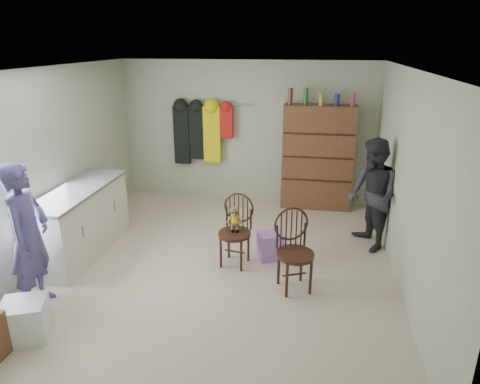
% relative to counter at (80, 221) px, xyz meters
% --- Properties ---
extents(ground_plane, '(5.00, 5.00, 0.00)m').
position_rel_counter_xyz_m(ground_plane, '(1.95, 0.00, -0.47)').
color(ground_plane, beige).
rests_on(ground_plane, ground).
extents(room_walls, '(5.00, 5.00, 5.00)m').
position_rel_counter_xyz_m(room_walls, '(1.95, 0.53, 1.11)').
color(room_walls, '#B7BD9E').
rests_on(room_walls, ground).
extents(counter, '(0.64, 1.86, 0.94)m').
position_rel_counter_xyz_m(counter, '(0.00, 0.00, 0.00)').
color(counter, silver).
rests_on(counter, ground).
extents(plastic_tub, '(0.53, 0.52, 0.39)m').
position_rel_counter_xyz_m(plastic_tub, '(0.37, -1.79, -0.28)').
color(plastic_tub, white).
rests_on(plastic_tub, ground).
extents(chair_front, '(0.49, 0.49, 0.95)m').
position_rel_counter_xyz_m(chair_front, '(2.17, 0.05, 0.06)').
color(chair_front, '#3E2115').
rests_on(chair_front, ground).
extents(chair_far, '(0.57, 0.57, 0.98)m').
position_rel_counter_xyz_m(chair_far, '(2.94, -0.41, 0.05)').
color(chair_far, '#3E2115').
rests_on(chair_far, ground).
extents(striped_bag, '(0.42, 0.38, 0.36)m').
position_rel_counter_xyz_m(striped_bag, '(2.62, 0.25, -0.29)').
color(striped_bag, '#E572CC').
rests_on(striped_bag, ground).
extents(person_left, '(0.49, 0.66, 1.65)m').
position_rel_counter_xyz_m(person_left, '(0.16, -1.25, 0.35)').
color(person_left, '#524884').
rests_on(person_left, ground).
extents(person_right, '(0.82, 0.92, 1.58)m').
position_rel_counter_xyz_m(person_right, '(3.95, 0.82, 0.32)').
color(person_right, '#2D2B33').
rests_on(person_right, ground).
extents(dresser, '(1.20, 0.39, 2.08)m').
position_rel_counter_xyz_m(dresser, '(3.20, 2.30, 0.44)').
color(dresser, brown).
rests_on(dresser, ground).
extents(coat_rack, '(1.42, 0.12, 1.09)m').
position_rel_counter_xyz_m(coat_rack, '(1.12, 2.38, 0.78)').
color(coat_rack, '#99999E').
rests_on(coat_rack, ground).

